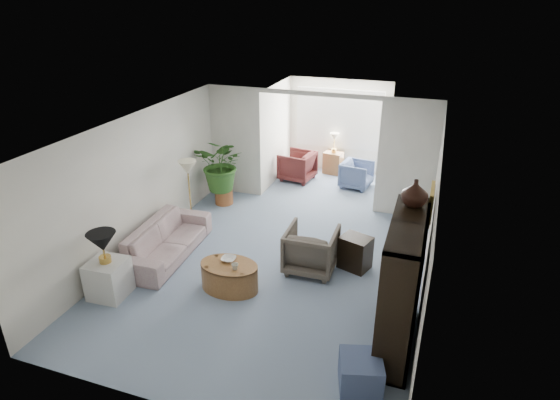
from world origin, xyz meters
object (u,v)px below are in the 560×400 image
at_px(table_lamp, 102,242).
at_px(wingback_chair, 311,249).
at_px(floor_lamp, 187,168).
at_px(ottoman, 361,372).
at_px(end_table, 109,279).
at_px(coffee_bowl, 229,259).
at_px(sunroom_chair_maroon, 297,166).
at_px(sunroom_table, 333,163).
at_px(coffee_table, 230,276).
at_px(framed_picture, 432,204).
at_px(plant_pot, 224,197).
at_px(side_table_dark, 355,253).
at_px(coffee_cup, 235,267).
at_px(sofa, 166,240).
at_px(cabinet_urn, 415,193).
at_px(sunroom_chair_blue, 357,175).
at_px(entertainment_cabinet, 402,286).

distance_m(table_lamp, wingback_chair, 3.33).
height_order(floor_lamp, ottoman, floor_lamp).
distance_m(end_table, coffee_bowl, 1.88).
relative_size(sunroom_chair_maroon, sunroom_table, 1.41).
relative_size(coffee_table, coffee_bowl, 4.10).
relative_size(framed_picture, table_lamp, 1.14).
distance_m(table_lamp, plant_pot, 3.82).
distance_m(wingback_chair, side_table_dark, 0.77).
relative_size(table_lamp, floor_lamp, 1.22).
xyz_separation_m(end_table, plant_pot, (0.20, 3.73, -0.14)).
relative_size(coffee_table, sunroom_chair_maroon, 1.19).
xyz_separation_m(framed_picture, wingback_chair, (-1.81, 0.44, -1.31)).
xyz_separation_m(coffee_table, coffee_bowl, (-0.05, 0.10, 0.25)).
height_order(coffee_cup, sunroom_chair_maroon, sunroom_chair_maroon).
xyz_separation_m(coffee_table, side_table_dark, (1.78, 1.28, 0.07)).
bearing_deg(sofa, side_table_dark, -80.91).
bearing_deg(sofa, framed_picture, -93.49).
distance_m(coffee_table, plant_pot, 3.32).
relative_size(end_table, cabinet_urn, 1.67).
xyz_separation_m(plant_pot, sunroom_chair_blue, (2.63, 1.91, 0.16)).
bearing_deg(entertainment_cabinet, side_table_dark, 117.62).
bearing_deg(ottoman, cabinet_urn, 77.48).
distance_m(wingback_chair, entertainment_cabinet, 2.16).
height_order(end_table, sunroom_chair_blue, sunroom_chair_blue).
height_order(wingback_chair, cabinet_urn, cabinet_urn).
bearing_deg(table_lamp, end_table, 0.00).
distance_m(framed_picture, table_lamp, 4.83).
distance_m(framed_picture, coffee_cup, 3.05).
relative_size(coffee_table, cabinet_urn, 2.63).
height_order(framed_picture, plant_pot, framed_picture).
relative_size(coffee_cup, sunroom_table, 0.19).
bearing_deg(wingback_chair, plant_pot, -38.57).
bearing_deg(table_lamp, plant_pot, 86.89).
xyz_separation_m(coffee_table, wingback_chair, (1.08, 0.98, 0.16)).
bearing_deg(floor_lamp, sunroom_chair_blue, 48.00).
relative_size(framed_picture, entertainment_cabinet, 0.27).
bearing_deg(coffee_cup, sunroom_table, 87.74).
xyz_separation_m(end_table, wingback_chair, (2.78, 1.75, 0.09)).
relative_size(table_lamp, sunroom_chair_blue, 0.62).
xyz_separation_m(wingback_chair, side_table_dark, (0.70, 0.30, -0.10)).
bearing_deg(table_lamp, side_table_dark, 30.51).
distance_m(framed_picture, plant_pot, 5.24).
relative_size(sofa, end_table, 3.50).
xyz_separation_m(floor_lamp, cabinet_urn, (4.32, -1.68, 0.77)).
height_order(framed_picture, entertainment_cabinet, framed_picture).
relative_size(coffee_bowl, wingback_chair, 0.27).
xyz_separation_m(floor_lamp, plant_pot, (0.16, 1.18, -1.09)).
distance_m(table_lamp, sunroom_chair_blue, 6.34).
relative_size(sofa, coffee_table, 2.23).
bearing_deg(sunroom_chair_blue, sunroom_table, 53.44).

